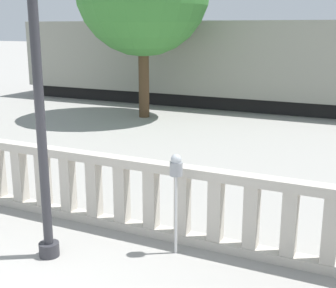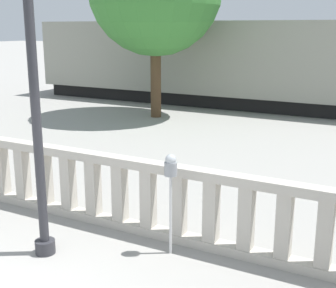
% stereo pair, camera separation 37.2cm
% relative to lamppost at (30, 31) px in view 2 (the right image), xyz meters
% --- Properties ---
extents(balustrade, '(15.68, 0.24, 1.21)m').
position_rel_lamppost_xyz_m(balustrade, '(0.46, 1.27, -2.55)').
color(balustrade, '#BCB5A8').
rests_on(balustrade, ground).
extents(lamppost, '(0.36, 0.36, 5.42)m').
position_rel_lamppost_xyz_m(lamppost, '(0.00, 0.00, 0.00)').
color(lamppost, '#2D2D33').
rests_on(lamppost, ground).
extents(parking_meter, '(0.18, 0.18, 1.50)m').
position_rel_lamppost_xyz_m(parking_meter, '(1.60, 0.88, -1.94)').
color(parking_meter, silver).
rests_on(parking_meter, ground).
extents(train_near, '(19.57, 3.18, 4.03)m').
position_rel_lamppost_xyz_m(train_near, '(-1.32, 13.84, -1.34)').
color(train_near, black).
rests_on(train_near, ground).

